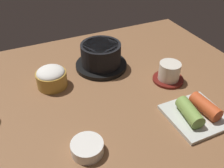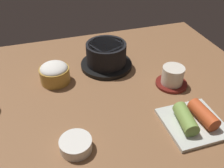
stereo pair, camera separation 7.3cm
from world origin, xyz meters
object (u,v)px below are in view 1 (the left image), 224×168
at_px(stone_pot, 101,56).
at_px(tea_cup_with_saucer, 169,73).
at_px(rice_bowl, 51,77).
at_px(side_bowl_near, 87,147).
at_px(kimchi_plate, 197,112).

bearing_deg(stone_pot, tea_cup_with_saucer, -44.88).
bearing_deg(rice_bowl, stone_pot, 11.61).
bearing_deg(rice_bowl, side_bowl_near, -87.63).
distance_m(stone_pot, tea_cup_with_saucer, 0.23).
bearing_deg(side_bowl_near, tea_cup_with_saucer, 25.33).
relative_size(stone_pot, side_bowl_near, 2.31).
distance_m(rice_bowl, tea_cup_with_saucer, 0.36).
distance_m(rice_bowl, kimchi_plate, 0.43).
height_order(kimchi_plate, side_bowl_near, kimchi_plate).
bearing_deg(kimchi_plate, tea_cup_with_saucer, 80.12).
height_order(stone_pot, tea_cup_with_saucer, stone_pot).
xyz_separation_m(tea_cup_with_saucer, side_bowl_near, (-0.33, -0.16, -0.01)).
relative_size(rice_bowl, tea_cup_with_saucer, 0.95).
xyz_separation_m(rice_bowl, kimchi_plate, (0.31, -0.30, -0.02)).
distance_m(kimchi_plate, side_bowl_near, 0.30).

